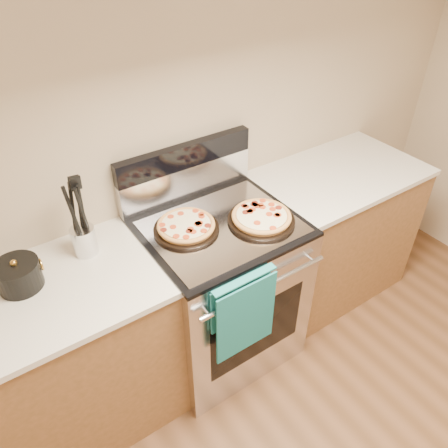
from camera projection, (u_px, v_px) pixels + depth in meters
wall_back at (179, 118)px, 2.12m from camera, size 4.00×0.00×4.00m
range_body at (220, 291)px, 2.43m from camera, size 0.76×0.68×0.90m
oven_window at (256, 331)px, 2.21m from camera, size 0.56×0.01×0.40m
cooktop at (219, 226)px, 2.15m from camera, size 0.76×0.68×0.02m
backsplash_lower at (187, 181)px, 2.30m from camera, size 0.76×0.06×0.18m
backsplash_upper at (185, 156)px, 2.21m from camera, size 0.76×0.06×0.12m
oven_handle at (265, 287)px, 1.97m from camera, size 0.70×0.03×0.03m
dish_towel at (243, 313)px, 1.98m from camera, size 0.32×0.05×0.42m
foil_sheet at (223, 227)px, 2.13m from camera, size 0.70×0.55×0.01m
cabinet_left at (62, 365)px, 2.06m from camera, size 1.00×0.62×0.88m
countertop_left at (37, 298)px, 1.79m from camera, size 1.02×0.64×0.03m
cabinet_right at (329, 234)px, 2.85m from camera, size 1.00×0.62×0.88m
countertop_right at (340, 174)px, 2.57m from camera, size 1.02×0.64×0.03m
pepperoni_pizza_back at (186, 226)px, 2.09m from camera, size 0.37×0.37×0.04m
pepperoni_pizza_front at (261, 218)px, 2.14m from camera, size 0.42×0.42×0.04m
utensil_crock at (84, 241)px, 1.96m from camera, size 0.11×0.11×0.13m
saucepan at (19, 276)px, 1.79m from camera, size 0.19×0.19×0.11m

